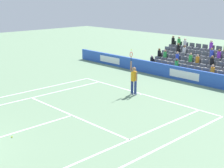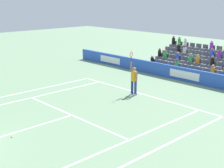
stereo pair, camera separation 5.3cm
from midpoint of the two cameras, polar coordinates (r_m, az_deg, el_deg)
line_baseline at (r=20.44m, az=5.43°, el=-1.77°), size 10.97×0.10×0.01m
line_service at (r=16.91m, az=-7.02°, el=-5.51°), size 8.23×0.10×0.01m
line_centre_service at (r=15.39m, az=-16.73°, el=-8.24°), size 0.10×6.40×0.01m
line_singles_sideline_left at (r=20.00m, az=-15.12°, el=-2.63°), size 0.10×11.89×0.01m
line_singles_sideline_right at (r=13.75m, az=1.85°, el=-10.46°), size 0.10×11.89×0.01m
line_doubles_sideline_left at (r=21.18m, az=-16.90°, el=-1.77°), size 0.10×11.89×0.01m
line_doubles_sideline_right at (r=12.93m, az=6.26°, el=-12.32°), size 0.10×11.89×0.01m
line_centre_mark at (r=20.37m, az=5.25°, el=-1.82°), size 0.10×0.20×0.01m
sponsor_barrier at (r=23.91m, az=12.88°, el=1.64°), size 23.63×0.22×0.98m
tennis_player at (r=19.99m, az=3.96°, el=0.82°), size 0.53×0.40×2.85m
stadium_stand at (r=26.32m, az=16.47°, el=3.08°), size 8.68×3.80×2.63m
loose_tennis_ball at (r=14.92m, az=-17.27°, el=-8.92°), size 0.07×0.07×0.07m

